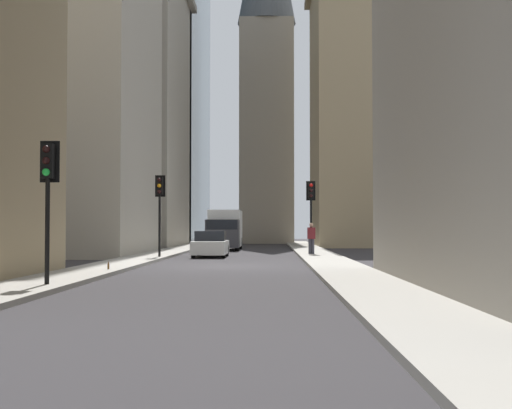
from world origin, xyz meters
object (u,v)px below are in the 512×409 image
object	(u,v)px
traffic_light_foreground	(48,178)
traffic_light_midblock	(160,197)
pedestrian	(311,237)
discarded_bottle	(108,266)
traffic_light_far_junction	(311,200)
delivery_truck	(225,229)
sedan_white	(211,245)

from	to	relation	value
traffic_light_foreground	traffic_light_midblock	distance (m)	17.18
traffic_light_foreground	pedestrian	xyz separation A→B (m)	(20.84, -8.11, -1.82)
traffic_light_midblock	discarded_bottle	bearing A→B (deg)	179.45
traffic_light_far_junction	discarded_bottle	world-z (taller)	traffic_light_far_junction
traffic_light_midblock	traffic_light_far_junction	size ratio (longest dim) A/B	1.01
pedestrian	traffic_light_far_junction	bearing A→B (deg)	-1.35
traffic_light_far_junction	delivery_truck	bearing A→B (deg)	28.35
discarded_bottle	delivery_truck	bearing A→B (deg)	-5.63
delivery_truck	pedestrian	world-z (taller)	delivery_truck
traffic_light_midblock	delivery_truck	bearing A→B (deg)	-9.35
delivery_truck	traffic_light_midblock	distance (m)	14.70
delivery_truck	traffic_light_far_junction	bearing A→B (deg)	-151.65
delivery_truck	pedestrian	size ratio (longest dim) A/B	3.73
delivery_truck	traffic_light_midblock	size ratio (longest dim) A/B	1.56
delivery_truck	traffic_light_far_junction	distance (m)	11.81
traffic_light_foreground	discarded_bottle	size ratio (longest dim) A/B	13.96
sedan_white	traffic_light_foreground	world-z (taller)	traffic_light_foreground
discarded_bottle	traffic_light_far_junction	bearing A→B (deg)	-28.44
traffic_light_far_junction	pedestrian	distance (m)	2.12
traffic_light_foreground	traffic_light_far_junction	world-z (taller)	traffic_light_far_junction
delivery_truck	discarded_bottle	xyz separation A→B (m)	(-25.10, 2.48, -1.21)
delivery_truck	pedestrian	bearing A→B (deg)	-152.72
traffic_light_foreground	delivery_truck	bearing A→B (deg)	-4.66
traffic_light_midblock	traffic_light_far_junction	distance (m)	8.93
sedan_white	traffic_light_midblock	world-z (taller)	traffic_light_midblock
pedestrian	discarded_bottle	world-z (taller)	pedestrian
sedan_white	traffic_light_far_junction	size ratio (longest dim) A/B	1.05
traffic_light_midblock	pedestrian	xyz separation A→B (m)	(3.66, -7.91, -2.10)
delivery_truck	traffic_light_far_junction	world-z (taller)	traffic_light_far_junction
traffic_light_midblock	pedestrian	distance (m)	8.97
delivery_truck	sedan_white	bearing A→B (deg)	-180.00
delivery_truck	pedestrian	xyz separation A→B (m)	(-10.74, -5.54, -0.38)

